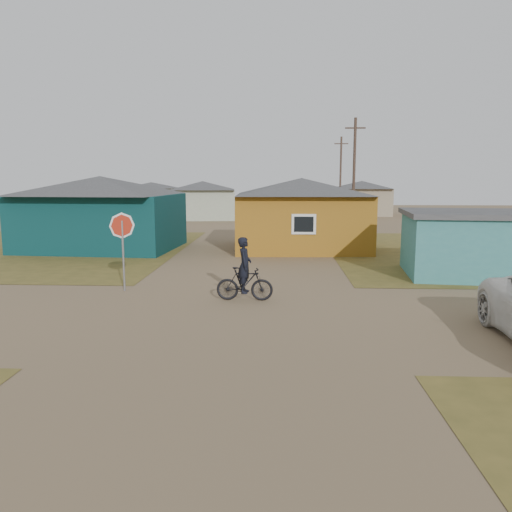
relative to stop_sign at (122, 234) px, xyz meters
The scene contains 12 objects.
ground 5.57m from the stop_sign, 38.20° to the right, with size 120.00×120.00×0.00m, color #7A6346.
grass_nw 14.06m from the stop_sign, 135.37° to the left, with size 20.00×18.00×0.00m, color brown.
house_teal 11.19m from the stop_sign, 113.21° to the left, with size 8.93×7.08×4.00m.
house_yellow 12.63m from the stop_sign, 58.55° to the left, with size 7.72×6.76×3.90m.
shed_turquoise 14.00m from the stop_sign, 13.57° to the left, with size 6.71×4.93×2.60m.
house_pale_west 30.84m from the stop_sign, 93.55° to the left, with size 7.04×6.15×3.60m.
house_beige_east 39.39m from the stop_sign, 69.04° to the left, with size 6.95×6.05×3.60m.
house_pale_north 43.91m from the stop_sign, 103.04° to the left, with size 6.28×5.81×3.40m.
utility_pole_near 21.67m from the stop_sign, 60.58° to the left, with size 1.40×0.20×8.00m.
utility_pole_far 36.72m from the stop_sign, 71.57° to the left, with size 1.40×0.20×8.00m.
stop_sign is the anchor object (origin of this frame).
cyclist 4.61m from the stop_sign, 15.31° to the right, with size 1.82×0.66×2.05m.
Camera 1 is at (1.27, -13.56, 3.90)m, focal length 35.00 mm.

